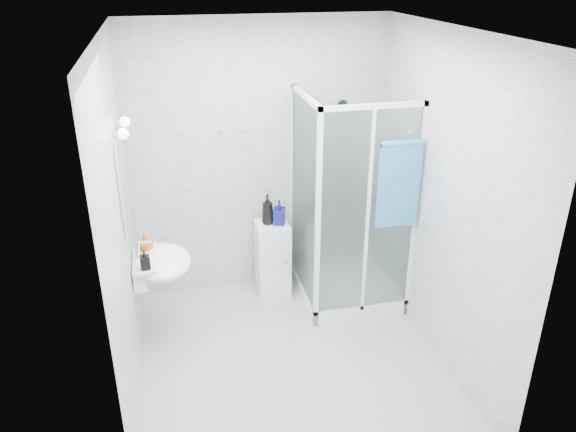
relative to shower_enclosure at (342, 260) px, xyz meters
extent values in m
cube|color=silver|center=(-0.67, -0.77, 0.85)|extent=(2.40, 2.60, 2.60)
cube|color=#A3A5A7|center=(-0.67, -0.77, -0.44)|extent=(2.40, 2.60, 0.01)
cube|color=white|center=(-0.67, -0.77, 2.15)|extent=(2.40, 2.60, 0.01)
cube|color=white|center=(0.08, 0.08, -0.39)|extent=(0.90, 0.90, 0.12)
cube|color=white|center=(-0.35, 0.08, 1.53)|extent=(0.04, 0.90, 0.04)
cube|color=white|center=(0.08, -0.35, 1.53)|extent=(0.90, 0.04, 0.04)
cube|color=white|center=(-0.35, -0.35, 0.55)|extent=(0.04, 0.04, 2.00)
cube|color=white|center=(-0.36, 0.08, 0.59)|extent=(0.02, 0.82, 1.84)
cube|color=white|center=(0.08, -0.36, 0.59)|extent=(0.82, 0.02, 1.84)
cube|color=white|center=(0.08, -0.35, 0.59)|extent=(0.03, 0.04, 1.84)
cylinder|color=silver|center=(0.08, 0.47, 0.90)|extent=(0.02, 0.02, 1.00)
cylinder|color=silver|center=(0.08, 0.44, 1.37)|extent=(0.09, 0.05, 0.09)
cylinder|color=silver|center=(0.13, 0.50, 0.60)|extent=(0.12, 0.04, 0.12)
cylinder|color=silver|center=(0.36, -0.39, 1.33)|extent=(0.03, 0.05, 0.03)
cube|color=white|center=(-1.81, -0.32, 0.30)|extent=(0.10, 0.40, 0.18)
ellipsoid|color=white|center=(-1.63, -0.32, 0.35)|extent=(0.46, 0.56, 0.20)
cube|color=white|center=(-1.75, -0.32, 0.40)|extent=(0.16, 0.50, 0.02)
cylinder|color=silver|center=(-1.81, -0.32, 0.48)|extent=(0.04, 0.04, 0.16)
cylinder|color=silver|center=(-1.76, -0.32, 0.55)|extent=(0.12, 0.02, 0.02)
cube|color=white|center=(-1.85, -0.32, 1.05)|extent=(0.02, 0.60, 0.70)
cylinder|color=silver|center=(-1.84, -0.48, 1.47)|extent=(0.05, 0.04, 0.04)
sphere|color=white|center=(-1.80, -0.48, 1.47)|extent=(0.08, 0.08, 0.08)
cylinder|color=silver|center=(-1.84, -0.16, 1.47)|extent=(0.05, 0.04, 0.04)
sphere|color=white|center=(-1.80, -0.16, 1.47)|extent=(0.08, 0.08, 0.08)
cylinder|color=silver|center=(-1.02, 0.50, 1.17)|extent=(0.02, 0.04, 0.02)
sphere|color=silver|center=(-1.02, 0.48, 1.17)|extent=(0.03, 0.03, 0.03)
cylinder|color=silver|center=(-0.82, 0.50, 1.17)|extent=(0.02, 0.04, 0.02)
sphere|color=silver|center=(-0.82, 0.48, 1.17)|extent=(0.03, 0.03, 0.03)
cube|color=white|center=(-0.61, 0.30, -0.07)|extent=(0.31, 0.31, 0.75)
cube|color=white|center=(-0.61, 0.15, -0.07)|extent=(0.28, 0.01, 0.64)
sphere|color=orange|center=(-0.51, 0.13, -0.04)|extent=(0.03, 0.03, 0.03)
cube|color=teal|center=(0.32, -0.40, 0.87)|extent=(0.35, 0.04, 0.72)
cylinder|color=teal|center=(0.32, -0.40, 1.24)|extent=(0.35, 0.05, 0.05)
imported|color=black|center=(-0.65, 0.31, 0.45)|extent=(0.15, 0.15, 0.29)
imported|color=#0F0F5A|center=(-0.54, 0.28, 0.42)|extent=(0.14, 0.14, 0.24)
imported|color=#AD4F14|center=(-1.75, -0.22, 0.49)|extent=(0.12, 0.12, 0.16)
imported|color=black|center=(-1.75, -0.51, 0.50)|extent=(0.08, 0.08, 0.16)
camera|label=1|loc=(-1.53, -4.38, 2.56)|focal=35.00mm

